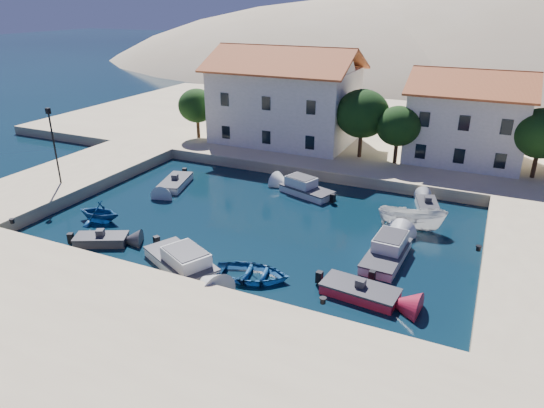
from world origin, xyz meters
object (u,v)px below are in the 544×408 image
(lamppost, at_px, (53,139))
(rowboat_south, at_px, (252,278))
(building_mid, at_px, (468,115))
(cabin_cruiser_east, at_px, (386,253))
(building_left, at_px, (285,94))
(boat_east, at_px, (411,229))
(cabin_cruiser_south, at_px, (180,260))

(lamppost, bearing_deg, rowboat_south, -14.16)
(building_mid, relative_size, rowboat_south, 2.34)
(lamppost, height_order, cabin_cruiser_east, lamppost)
(lamppost, bearing_deg, building_left, 60.10)
(boat_east, bearing_deg, lamppost, 92.78)
(cabin_cruiser_east, bearing_deg, cabin_cruiser_south, 121.44)
(building_left, height_order, rowboat_south, building_left)
(cabin_cruiser_south, distance_m, rowboat_south, 4.61)
(rowboat_south, xyz_separation_m, boat_east, (7.23, 10.58, 0.00))
(building_mid, distance_m, lamppost, 36.21)
(lamppost, bearing_deg, boat_east, 11.10)
(cabin_cruiser_south, relative_size, boat_east, 1.26)
(cabin_cruiser_east, bearing_deg, building_mid, -3.76)
(lamppost, distance_m, cabin_cruiser_south, 17.45)
(rowboat_south, bearing_deg, building_mid, -30.63)
(cabin_cruiser_east, bearing_deg, lamppost, 93.51)
(building_mid, height_order, cabin_cruiser_south, building_mid)
(rowboat_south, distance_m, cabin_cruiser_east, 8.58)
(rowboat_south, bearing_deg, boat_east, -45.86)
(building_left, xyz_separation_m, building_mid, (18.00, 1.00, -0.71))
(building_left, xyz_separation_m, cabin_cruiser_south, (4.40, -25.79, -5.46))
(building_left, distance_m, rowboat_south, 27.35)
(cabin_cruiser_east, height_order, boat_east, cabin_cruiser_east)
(boat_east, bearing_deg, building_mid, -15.04)
(rowboat_south, height_order, cabin_cruiser_east, cabin_cruiser_east)
(building_left, xyz_separation_m, boat_east, (16.16, -14.57, -5.94))
(building_left, height_order, cabin_cruiser_south, building_left)
(building_mid, distance_m, cabin_cruiser_east, 21.41)
(building_left, distance_m, boat_east, 22.56)
(building_left, bearing_deg, building_mid, 3.18)
(cabin_cruiser_south, xyz_separation_m, cabin_cruiser_east, (11.17, 6.06, -0.00))
(cabin_cruiser_east, relative_size, boat_east, 1.11)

